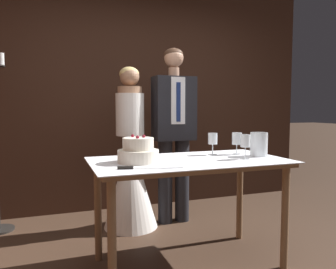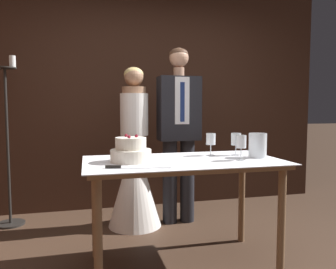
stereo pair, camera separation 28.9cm
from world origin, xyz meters
TOP-DOWN VIEW (x-y plane):
  - wall_back at (0.00, 2.01)m, footprint 4.53×0.12m
  - cake_table at (-0.02, 0.35)m, footprint 1.47×0.80m
  - tiered_cake at (-0.41, 0.35)m, footprint 0.29×0.29m
  - cake_knife at (-0.48, 0.11)m, footprint 0.42×0.11m
  - wine_glass_near at (0.27, 0.52)m, footprint 0.08×0.08m
  - wine_glass_middle at (0.39, 0.23)m, footprint 0.07×0.07m
  - wine_glass_far at (0.47, 0.47)m, footprint 0.08×0.08m
  - hurricane_candle at (0.59, 0.32)m, footprint 0.14×0.14m
  - bride at (-0.25, 1.28)m, footprint 0.54×0.54m
  - groom at (0.21, 1.28)m, footprint 0.42×0.25m
  - candle_stand at (-1.50, 1.61)m, footprint 0.28×0.28m

SIDE VIEW (x-z plane):
  - bride at x=-0.25m, z-range -0.22..1.39m
  - cake_table at x=-0.02m, z-range 0.31..1.13m
  - candle_stand at x=-1.50m, z-range -0.07..1.65m
  - cake_knife at x=-0.48m, z-range 0.81..0.83m
  - tiered_cake at x=-0.41m, z-range 0.79..0.99m
  - hurricane_candle at x=0.59m, z-range 0.81..1.00m
  - wine_glass_far at x=0.47m, z-range 0.85..1.03m
  - wine_glass_near at x=0.27m, z-range 0.85..1.03m
  - wine_glass_middle at x=0.39m, z-range 0.85..1.04m
  - groom at x=0.21m, z-range 0.10..1.92m
  - wall_back at x=0.00m, z-range 0.00..2.78m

